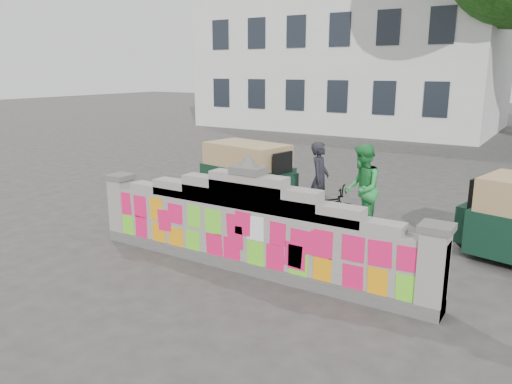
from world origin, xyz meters
TOP-DOWN VIEW (x-y plane):
  - ground at (0.00, 0.00)m, footprint 100.00×100.00m
  - parapet_wall at (-0.00, -0.01)m, footprint 6.48×0.44m
  - building at (-7.00, 21.98)m, footprint 16.00×10.00m
  - cyclist_bike at (-0.01, 2.76)m, footprint 1.92×1.01m
  - cyclist_rider at (-0.01, 2.76)m, footprint 0.51×0.66m
  - pedestrian at (0.87, 2.93)m, footprint 0.98×1.10m
  - rickshaw_left at (-2.56, 3.93)m, footprint 2.76×1.63m

SIDE VIEW (x-z plane):
  - ground at x=0.00m, z-range 0.00..0.00m
  - cyclist_bike at x=-0.01m, z-range 0.00..0.96m
  - parapet_wall at x=0.00m, z-range -0.26..1.75m
  - rickshaw_left at x=-2.56m, z-range 0.03..1.51m
  - cyclist_rider at x=-0.01m, z-range 0.00..1.62m
  - pedestrian at x=0.87m, z-range 0.00..1.88m
  - building at x=-7.00m, z-range -0.44..8.46m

